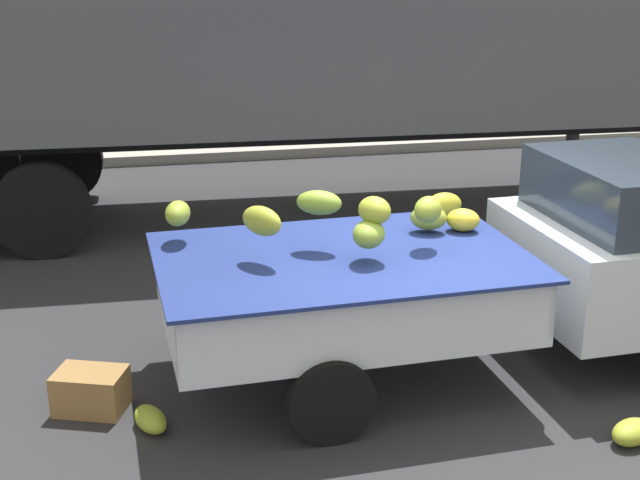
% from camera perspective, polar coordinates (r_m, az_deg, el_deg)
% --- Properties ---
extents(ground, '(220.00, 220.00, 0.00)m').
position_cam_1_polar(ground, '(7.31, 8.01, -9.18)').
color(ground, '#28282B').
extents(curb_strip, '(80.00, 0.80, 0.16)m').
position_cam_1_polar(curb_strip, '(14.94, -2.84, 5.90)').
color(curb_strip, gray).
rests_on(curb_strip, ground).
extents(pickup_truck, '(5.17, 2.09, 1.70)m').
position_cam_1_polar(pickup_truck, '(7.72, 16.17, -1.04)').
color(pickup_truck, silver).
rests_on(pickup_truck, ground).
extents(semi_trailer, '(12.08, 3.01, 3.95)m').
position_cam_1_polar(semi_trailer, '(11.29, 0.73, 14.39)').
color(semi_trailer, '#4C5156').
rests_on(semi_trailer, ground).
extents(fallen_banana_bunch_near_tailgate, '(0.32, 0.42, 0.17)m').
position_cam_1_polar(fallen_banana_bunch_near_tailgate, '(6.69, -10.92, -11.33)').
color(fallen_banana_bunch_near_tailgate, '#8FA12D').
rests_on(fallen_banana_bunch_near_tailgate, ground).
extents(fallen_banana_bunch_by_wheel, '(0.43, 0.37, 0.17)m').
position_cam_1_polar(fallen_banana_bunch_by_wheel, '(6.80, 19.56, -11.64)').
color(fallen_banana_bunch_by_wheel, '#98A22B').
rests_on(fallen_banana_bunch_by_wheel, ground).
extents(produce_crate, '(0.61, 0.52, 0.32)m').
position_cam_1_polar(produce_crate, '(7.01, -14.62, -9.43)').
color(produce_crate, olive).
rests_on(produce_crate, ground).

